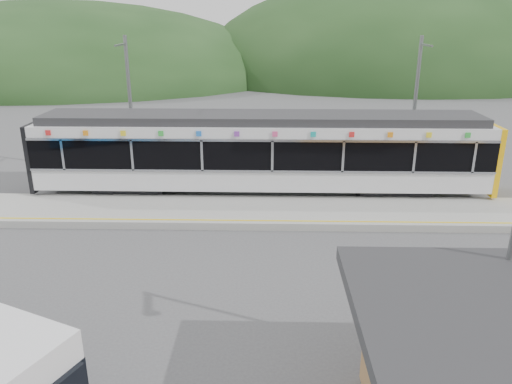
{
  "coord_description": "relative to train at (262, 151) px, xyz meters",
  "views": [
    {
      "loc": [
        -0.14,
        -15.97,
        7.8
      ],
      "look_at": [
        -0.57,
        1.0,
        1.84
      ],
      "focal_mm": 35.0,
      "sensor_mm": 36.0,
      "label": 1
    }
  ],
  "objects": [
    {
      "name": "catenary_mast_east",
      "position": [
        7.45,
        2.56,
        1.58
      ],
      "size": [
        0.18,
        1.8,
        7.0
      ],
      "color": "slate",
      "rests_on": "ground"
    },
    {
      "name": "yellow_line",
      "position": [
        0.45,
        -4.0,
        -1.76
      ],
      "size": [
        26.0,
        0.1,
        0.01
      ],
      "primitive_type": "cube",
      "color": "yellow",
      "rests_on": "platform"
    },
    {
      "name": "ground",
      "position": [
        0.45,
        -6.0,
        -2.06
      ],
      "size": [
        120.0,
        120.0,
        0.0
      ],
      "primitive_type": "plane",
      "color": "#4C4C4F",
      "rests_on": "ground"
    },
    {
      "name": "platform",
      "position": [
        0.45,
        -2.7,
        -1.91
      ],
      "size": [
        26.0,
        3.2,
        0.3
      ],
      "primitive_type": "cube",
      "color": "#9E9E99",
      "rests_on": "ground"
    },
    {
      "name": "catenary_mast_west",
      "position": [
        -6.55,
        2.56,
        1.58
      ],
      "size": [
        0.18,
        1.8,
        7.0
      ],
      "color": "slate",
      "rests_on": "ground"
    },
    {
      "name": "hills",
      "position": [
        6.64,
        -0.71,
        -2.06
      ],
      "size": [
        146.0,
        149.0,
        26.0
      ],
      "color": "#1E3D19",
      "rests_on": "ground"
    },
    {
      "name": "train",
      "position": [
        0.0,
        0.0,
        0.0
      ],
      "size": [
        20.44,
        3.01,
        3.74
      ],
      "color": "black",
      "rests_on": "ground"
    }
  ]
}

